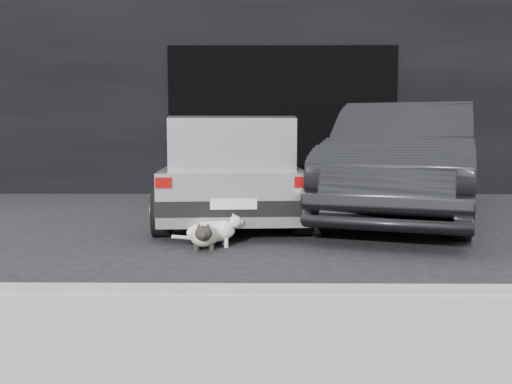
{
  "coord_description": "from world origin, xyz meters",
  "views": [
    {
      "loc": [
        0.65,
        -6.14,
        1.11
      ],
      "look_at": [
        0.59,
        -0.23,
        0.49
      ],
      "focal_mm": 40.0,
      "sensor_mm": 36.0,
      "label": 1
    }
  ],
  "objects_px": {
    "second_car": "(405,161)",
    "cat_white": "(214,231)",
    "silver_hatchback": "(231,165)",
    "cat_siamese": "(204,235)"
  },
  "relations": [
    {
      "from": "second_car",
      "to": "cat_white",
      "type": "bearing_deg",
      "value": -123.05
    },
    {
      "from": "second_car",
      "to": "cat_siamese",
      "type": "xyz_separation_m",
      "value": [
        -2.37,
        -1.88,
        -0.61
      ]
    },
    {
      "from": "cat_siamese",
      "to": "cat_white",
      "type": "relative_size",
      "value": 1.25
    },
    {
      "from": "second_car",
      "to": "cat_white",
      "type": "distance_m",
      "value": 2.97
    },
    {
      "from": "silver_hatchback",
      "to": "cat_white",
      "type": "bearing_deg",
      "value": -96.24
    },
    {
      "from": "silver_hatchback",
      "to": "cat_white",
      "type": "height_order",
      "value": "silver_hatchback"
    },
    {
      "from": "second_car",
      "to": "cat_siamese",
      "type": "distance_m",
      "value": 3.09
    },
    {
      "from": "silver_hatchback",
      "to": "cat_siamese",
      "type": "relative_size",
      "value": 4.23
    },
    {
      "from": "silver_hatchback",
      "to": "second_car",
      "type": "relative_size",
      "value": 0.79
    },
    {
      "from": "silver_hatchback",
      "to": "cat_siamese",
      "type": "xyz_separation_m",
      "value": [
        -0.15,
        -1.81,
        -0.57
      ]
    }
  ]
}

